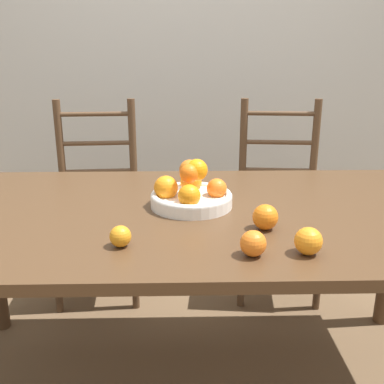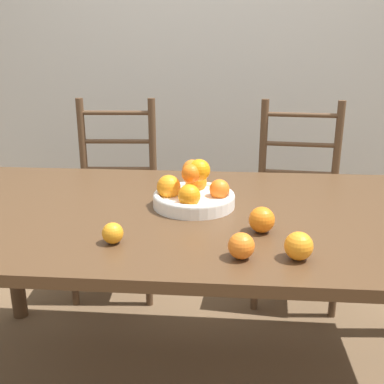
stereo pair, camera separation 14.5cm
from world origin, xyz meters
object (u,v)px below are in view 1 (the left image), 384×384
object	(u,v)px
fruit_bowl	(191,193)
chair_right	(278,204)
orange_loose_2	(265,217)
orange_loose_3	(308,241)
chair_left	(97,205)
orange_loose_0	(120,236)
orange_loose_1	(253,243)

from	to	relation	value
fruit_bowl	chair_right	xyz separation A→B (m)	(0.48, 0.75, -0.31)
orange_loose_2	orange_loose_3	bearing A→B (deg)	-64.63
chair_left	orange_loose_0	bearing A→B (deg)	-79.68
orange_loose_0	chair_right	xyz separation A→B (m)	(0.68, 1.07, -0.29)
orange_loose_0	orange_loose_3	size ratio (longest dim) A/B	0.81
orange_loose_1	chair_left	distance (m)	1.33
fruit_bowl	chair_left	distance (m)	0.93
orange_loose_1	orange_loose_3	size ratio (longest dim) A/B	0.94
fruit_bowl	orange_loose_0	world-z (taller)	fruit_bowl
fruit_bowl	orange_loose_3	size ratio (longest dim) A/B	3.77
chair_right	orange_loose_2	bearing A→B (deg)	-99.34
orange_loose_3	chair_right	distance (m)	1.18
orange_loose_1	orange_loose_2	world-z (taller)	orange_loose_2
orange_loose_0	chair_right	size ratio (longest dim) A/B	0.06
orange_loose_2	chair_left	bearing A→B (deg)	125.83
fruit_bowl	orange_loose_3	distance (m)	0.49
orange_loose_2	orange_loose_3	distance (m)	0.19
orange_loose_0	fruit_bowl	bearing A→B (deg)	58.50
orange_loose_3	orange_loose_0	bearing A→B (deg)	173.18
fruit_bowl	orange_loose_2	bearing A→B (deg)	-43.91
orange_loose_1	orange_loose_0	bearing A→B (deg)	169.39
fruit_bowl	orange_loose_3	world-z (taller)	fruit_bowl
orange_loose_2	orange_loose_3	world-z (taller)	orange_loose_2
orange_loose_1	orange_loose_2	size ratio (longest dim) A/B	0.90
fruit_bowl	chair_left	size ratio (longest dim) A/B	0.28
fruit_bowl	chair_right	bearing A→B (deg)	57.33
orange_loose_0	chair_right	distance (m)	1.30
orange_loose_0	chair_left	bearing A→B (deg)	104.16
orange_loose_0	orange_loose_1	xyz separation A→B (m)	(0.36, -0.07, 0.00)
orange_loose_1	chair_left	bearing A→B (deg)	118.83
orange_loose_3	chair_left	world-z (taller)	chair_left
orange_loose_0	orange_loose_2	distance (m)	0.44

